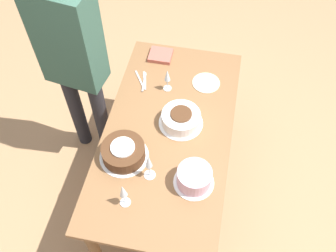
% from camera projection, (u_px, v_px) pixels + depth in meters
% --- Properties ---
extents(ground_plane, '(12.00, 12.00, 0.00)m').
position_uv_depth(ground_plane, '(168.00, 183.00, 3.06)').
color(ground_plane, '#A87F56').
extents(dining_table, '(1.59, 0.83, 0.76)m').
position_uv_depth(dining_table, '(168.00, 140.00, 2.54)').
color(dining_table, brown).
rests_on(dining_table, ground_plane).
extents(cake_center_white, '(0.29, 0.29, 0.11)m').
position_uv_depth(cake_center_white, '(181.00, 119.00, 2.45)').
color(cake_center_white, white).
rests_on(cake_center_white, dining_table).
extents(cake_front_chocolate, '(0.31, 0.31, 0.11)m').
position_uv_depth(cake_front_chocolate, '(123.00, 152.00, 2.29)').
color(cake_front_chocolate, white).
rests_on(cake_front_chocolate, dining_table).
extents(cake_back_decorated, '(0.24, 0.24, 0.13)m').
position_uv_depth(cake_back_decorated, '(194.00, 178.00, 2.18)').
color(cake_back_decorated, white).
rests_on(cake_back_decorated, dining_table).
extents(wine_glass_near, '(0.06, 0.06, 0.21)m').
position_uv_depth(wine_glass_near, '(123.00, 192.00, 2.04)').
color(wine_glass_near, silver).
rests_on(wine_glass_near, dining_table).
extents(wine_glass_far, '(0.07, 0.07, 0.23)m').
position_uv_depth(wine_glass_far, '(149.00, 163.00, 2.14)').
color(wine_glass_far, silver).
rests_on(wine_glass_far, dining_table).
extents(wine_glass_extra, '(0.06, 0.06, 0.18)m').
position_uv_depth(wine_glass_extra, '(167.00, 77.00, 2.57)').
color(wine_glass_extra, silver).
rests_on(wine_glass_extra, dining_table).
extents(dessert_plate_left, '(0.20, 0.20, 0.01)m').
position_uv_depth(dessert_plate_left, '(206.00, 83.00, 2.69)').
color(dessert_plate_left, beige).
rests_on(dessert_plate_left, dining_table).
extents(fork_pile, '(0.20, 0.12, 0.01)m').
position_uv_depth(fork_pile, '(143.00, 80.00, 2.70)').
color(fork_pile, silver).
rests_on(fork_pile, dining_table).
extents(napkin_stack, '(0.16, 0.17, 0.03)m').
position_uv_depth(napkin_stack, '(161.00, 55.00, 2.84)').
color(napkin_stack, '#B75B4C').
rests_on(napkin_stack, dining_table).
extents(person_cutting, '(0.28, 0.43, 1.74)m').
position_uv_depth(person_cutting, '(72.00, 54.00, 2.44)').
color(person_cutting, '#232328').
rests_on(person_cutting, ground_plane).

